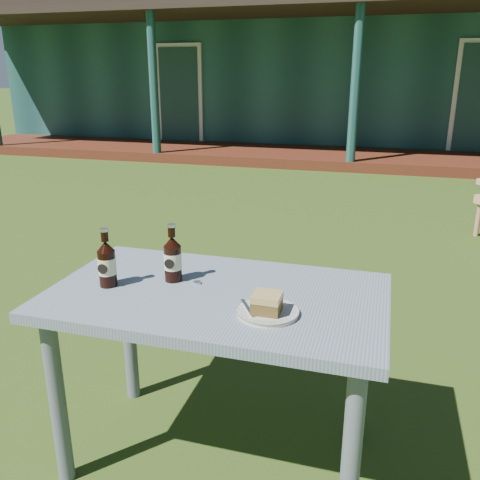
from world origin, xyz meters
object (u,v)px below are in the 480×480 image
(cake_slice, at_px, (267,303))
(cola_bottle_far, at_px, (107,263))
(cola_bottle_near, at_px, (173,258))
(plate, at_px, (268,312))
(cafe_table, at_px, (217,317))

(cake_slice, distance_m, cola_bottle_far, 0.62)
(cola_bottle_near, height_order, cola_bottle_far, cola_bottle_near)
(plate, xyz_separation_m, cake_slice, (-0.00, -0.01, 0.04))
(cola_bottle_near, bearing_deg, plate, -23.32)
(cake_slice, relative_size, cola_bottle_far, 0.42)
(plate, bearing_deg, cake_slice, -97.68)
(cola_bottle_near, bearing_deg, cafe_table, -15.99)
(cafe_table, distance_m, cola_bottle_near, 0.27)
(cola_bottle_near, xyz_separation_m, cola_bottle_far, (-0.21, -0.11, -0.00))
(cake_slice, bearing_deg, cola_bottle_near, 155.27)
(cafe_table, xyz_separation_m, cola_bottle_far, (-0.40, -0.06, 0.19))
(cafe_table, height_order, cola_bottle_near, cola_bottle_near)
(cafe_table, relative_size, cake_slice, 13.04)
(cafe_table, height_order, cola_bottle_far, cola_bottle_far)
(cola_bottle_near, bearing_deg, cola_bottle_far, -151.82)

